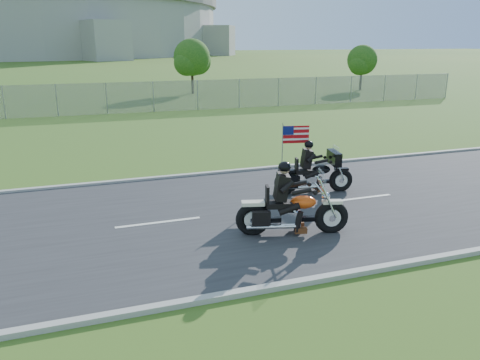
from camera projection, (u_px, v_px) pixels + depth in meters
name	position (u px, v px, depth m)	size (l,w,h in m)	color
ground	(232.00, 215.00, 12.76)	(420.00, 420.00, 0.00)	#2E571B
road	(232.00, 214.00, 12.76)	(120.00, 8.00, 0.04)	#28282B
curb_north	(196.00, 175.00, 16.42)	(120.00, 0.18, 0.12)	#9E9B93
curb_south	(295.00, 284.00, 9.08)	(120.00, 0.18, 0.12)	#9E9B93
fence	(57.00, 100.00, 29.07)	(60.00, 0.03, 2.00)	gray
stadium	(19.00, 6.00, 156.25)	(140.40, 140.40, 29.20)	#A3A099
tree_fence_near	(192.00, 59.00, 41.01)	(3.52, 3.28, 4.75)	#382316
tree_fence_far	(362.00, 62.00, 44.24)	(3.08, 2.87, 4.20)	#382316
motorcycle_lead	(291.00, 212.00, 11.33)	(2.74, 1.14, 1.87)	black
motorcycle_follow	(314.00, 175.00, 14.43)	(2.49, 1.00, 2.09)	black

